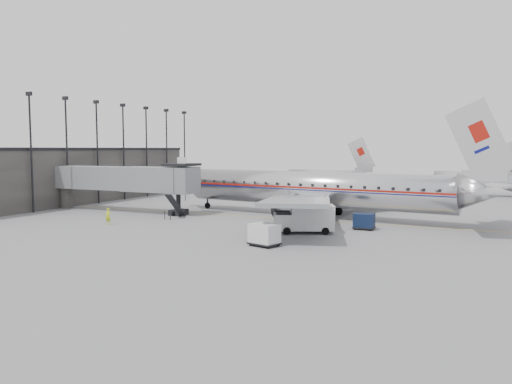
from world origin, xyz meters
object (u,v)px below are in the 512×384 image
baggage_cart_white (264,234)px  ramp_worker (108,216)px  airliner (318,189)px  service_van (305,218)px  baggage_cart_navy (364,221)px

baggage_cart_white → ramp_worker: 20.40m
airliner → baggage_cart_white: 19.07m
service_van → ramp_worker: (-21.03, -3.52, -0.55)m
airliner → baggage_cart_navy: size_ratio=19.91×
service_van → baggage_cart_white: (-1.03, -7.52, -0.43)m
baggage_cart_white → ramp_worker: size_ratio=1.60×
ramp_worker → service_van: bearing=3.0°
service_van → baggage_cart_navy: size_ratio=2.95×
service_van → ramp_worker: size_ratio=3.50×
airliner → baggage_cart_white: airliner is taller
baggage_cart_navy → ramp_worker: (-25.84, -8.00, 0.02)m
baggage_cart_white → ramp_worker: bearing=-174.0°
baggage_cart_navy → ramp_worker: bearing=-161.6°
baggage_cart_white → service_van: bearing=99.6°
airliner → service_van: size_ratio=6.75×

